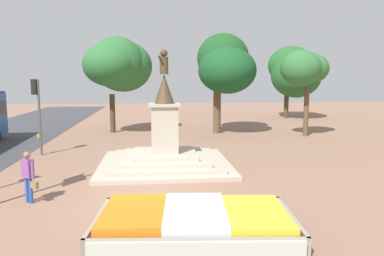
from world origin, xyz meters
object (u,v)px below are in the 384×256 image
Objects in this scene: flower_planter at (193,222)px; statue_monument at (165,150)px; pedestrian_with_handbag at (28,174)px; traffic_light_far_corner at (37,104)px.

statue_monument is at bearing 93.72° from flower_planter.
pedestrian_with_handbag is (-4.60, -4.73, 0.20)m from statue_monument.
flower_planter is 0.92× the size of statue_monument.
traffic_light_far_corner is 2.34× the size of pedestrian_with_handbag.
pedestrian_with_handbag is (-5.10, 2.98, 0.66)m from flower_planter.
flower_planter is at bearing -86.28° from statue_monument.
traffic_light_far_corner reaches higher than pedestrian_with_handbag.
statue_monument reaches higher than traffic_light_far_corner.
statue_monument is at bearing 45.81° from pedestrian_with_handbag.
flower_planter is 13.13m from traffic_light_far_corner.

